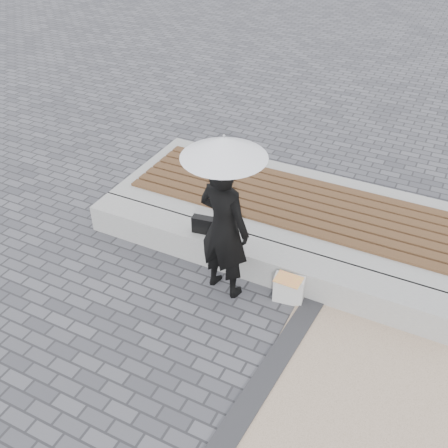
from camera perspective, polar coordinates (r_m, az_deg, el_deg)
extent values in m
plane|color=#4F4F54|center=(6.00, -2.88, -14.12)|extent=(80.00, 80.00, 0.00)
cube|color=#2D2D30|center=(5.51, 1.72, -20.27)|extent=(0.61, 5.20, 0.04)
cube|color=#A9A9A4|center=(6.88, 3.53, -3.84)|extent=(5.00, 0.45, 0.40)
cube|color=#999994|center=(7.78, 7.08, 1.25)|extent=(5.00, 2.00, 0.40)
imported|color=black|center=(6.16, 0.00, -0.48)|extent=(0.76, 0.57, 1.87)
cylinder|color=#ADADB2|center=(5.90, 0.00, 3.20)|extent=(0.02, 0.02, 0.95)
cone|color=white|center=(5.60, 0.00, 8.32)|extent=(0.95, 0.95, 0.23)
sphere|color=#ADADB2|center=(5.54, 0.00, 9.53)|extent=(0.03, 0.03, 0.03)
cube|color=black|center=(6.93, -2.10, -0.12)|extent=(0.35, 0.17, 0.24)
cube|color=beige|center=(6.51, 7.04, -7.01)|extent=(0.38, 0.20, 0.38)
cube|color=#EB3A56|center=(6.34, 7.01, -5.98)|extent=(0.32, 0.24, 0.01)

